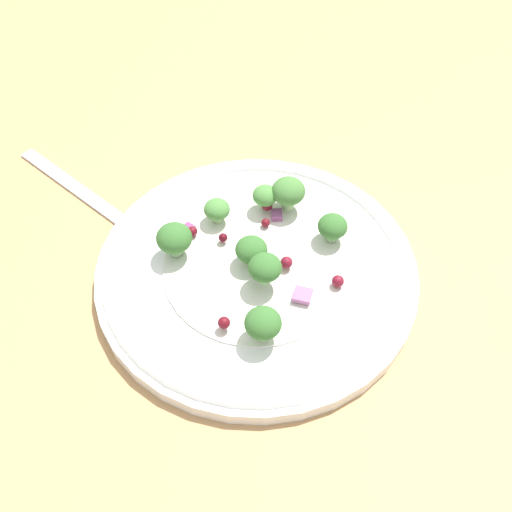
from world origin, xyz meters
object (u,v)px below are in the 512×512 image
broccoli_floret_0 (174,239)px  fork (98,203)px  plate (256,271)px  broccoli_floret_1 (265,268)px  broccoli_floret_2 (217,210)px

broccoli_floret_0 → fork: 10.56cm
plate → broccoli_floret_1: size_ratio=9.93×
fork → broccoli_floret_0: bearing=0.9°
plate → fork: bearing=-167.6°
broccoli_floret_1 → fork: size_ratio=0.14×
broccoli_floret_0 → fork: (-10.15, -0.16, -2.93)cm
plate → broccoli_floret_0: size_ratio=8.90×
broccoli_floret_0 → broccoli_floret_1: broccoli_floret_1 is taller
plate → fork: size_ratio=1.37×
fork → broccoli_floret_1: bearing=8.4°
broccoli_floret_1 → broccoli_floret_2: size_ratio=1.18×
broccoli_floret_2 → broccoli_floret_0: bearing=-89.3°
plate → broccoli_floret_2: (-5.70, 1.47, 1.85)cm
broccoli_floret_0 → broccoli_floret_2: (-0.06, 4.77, -0.47)cm
broccoli_floret_2 → plate: bearing=-14.4°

